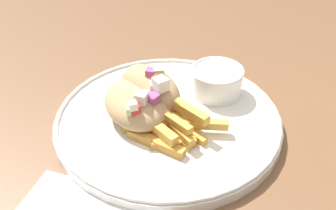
{
  "coord_description": "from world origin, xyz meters",
  "views": [
    {
      "loc": [
        0.17,
        -0.39,
        1.12
      ],
      "look_at": [
        -0.01,
        -0.01,
        0.81
      ],
      "focal_mm": 42.0,
      "sensor_mm": 36.0,
      "label": 1
    }
  ],
  "objects": [
    {
      "name": "sauce_ramekin",
      "position": [
        0.02,
        0.07,
        0.81
      ],
      "size": [
        0.08,
        0.08,
        0.04
      ],
      "color": "white",
      "rests_on": "plate"
    },
    {
      "name": "fries_pile",
      "position": [
        0.01,
        -0.04,
        0.8
      ],
      "size": [
        0.14,
        0.08,
        0.04
      ],
      "color": "gold",
      "rests_on": "plate"
    },
    {
      "name": "pita_sandwich_near",
      "position": [
        -0.05,
        -0.03,
        0.81
      ],
      "size": [
        0.14,
        0.13,
        0.06
      ],
      "rotation": [
        0.0,
        0.0,
        -0.68
      ],
      "color": "tan",
      "rests_on": "plate"
    },
    {
      "name": "pita_sandwich_far",
      "position": [
        -0.05,
        -0.0,
        0.82
      ],
      "size": [
        0.12,
        0.1,
        0.07
      ],
      "rotation": [
        0.0,
        0.0,
        -0.43
      ],
      "color": "tan",
      "rests_on": "plate"
    },
    {
      "name": "table",
      "position": [
        0.0,
        0.0,
        0.71
      ],
      "size": [
        1.41,
        1.41,
        0.78
      ],
      "color": "brown",
      "rests_on": "ground_plane"
    },
    {
      "name": "plate",
      "position": [
        -0.01,
        -0.01,
        0.79
      ],
      "size": [
        0.31,
        0.31,
        0.02
      ],
      "color": "white",
      "rests_on": "table"
    }
  ]
}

